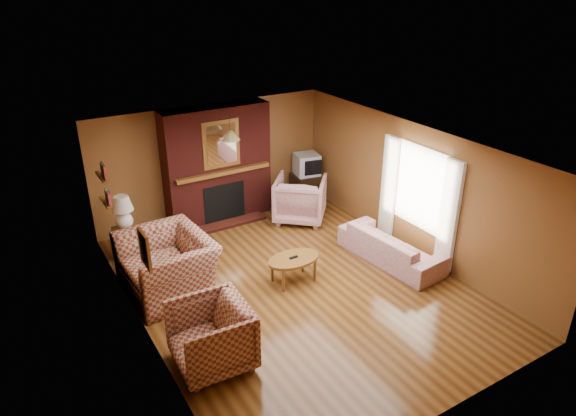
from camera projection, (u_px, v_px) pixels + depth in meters
floor at (295, 284)px, 8.62m from camera, size 6.50×6.50×0.00m
ceiling at (296, 148)px, 7.60m from camera, size 6.50×6.50×0.00m
wall_back at (212, 161)px, 10.63m from camera, size 6.50×0.00×6.50m
wall_front at (453, 334)px, 5.59m from camera, size 6.50×0.00×6.50m
wall_left at (139, 263)px, 6.93m from camera, size 0.00×6.50×6.50m
wall_right at (412, 189)px, 9.28m from camera, size 0.00×6.50×6.50m
fireplace at (218, 166)px, 10.43m from camera, size 2.20×0.82×2.40m
window_right at (418, 197)px, 9.14m from camera, size 0.10×1.85×2.00m
bookshelf at (104, 185)px, 8.24m from camera, size 0.09×0.55×0.71m
botanical_print at (145, 249)px, 6.57m from camera, size 0.05×0.40×0.50m
pendant_light at (230, 135)px, 9.55m from camera, size 0.36×0.36×0.48m
plaid_loveseat at (167, 265)px, 8.26m from camera, size 1.39×1.57×0.96m
plaid_armchair at (211, 336)px, 6.70m from camera, size 1.05×1.03×0.91m
floral_sofa at (391, 246)px, 9.21m from camera, size 0.98×2.08×0.59m
floral_armchair at (300, 199)px, 10.67m from camera, size 1.43×1.43×0.94m
coffee_table at (294, 261)px, 8.55m from camera, size 0.92×0.57×0.47m
side_table at (128, 241)px, 9.41m from camera, size 0.43×0.43×0.54m
table_lamp at (123, 211)px, 9.15m from camera, size 0.39×0.39×0.64m
tv_stand at (306, 187)px, 11.61m from camera, size 0.62×0.57×0.64m
crt_tv at (307, 164)px, 11.37m from camera, size 0.60×0.60×0.47m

